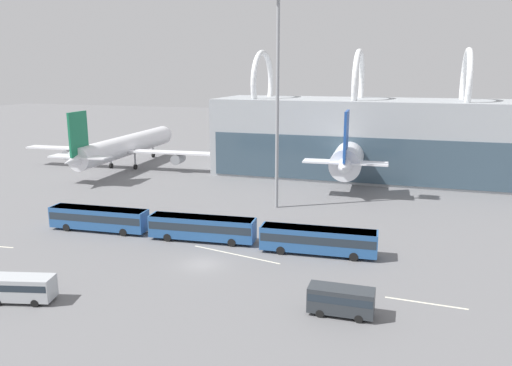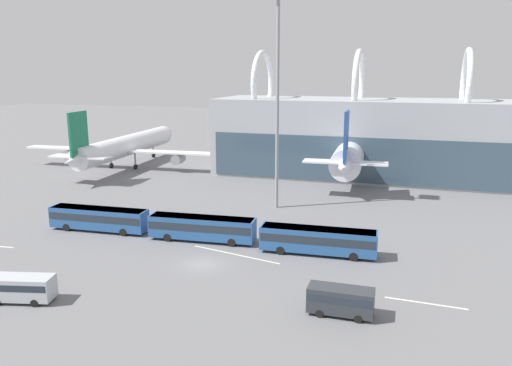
# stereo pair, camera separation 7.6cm
# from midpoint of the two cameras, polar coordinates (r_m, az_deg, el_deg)

# --- Properties ---
(ground_plane) EXTENTS (440.00, 440.00, 0.00)m
(ground_plane) POSITION_cam_midpoint_polar(r_m,az_deg,el_deg) (55.43, -6.09, -9.20)
(ground_plane) COLOR slate
(airliner_at_gate_near) EXTENTS (45.58, 43.96, 13.44)m
(airliner_at_gate_near) POSITION_cam_midpoint_polar(r_m,az_deg,el_deg) (110.83, -14.89, 4.05)
(airliner_at_gate_near) COLOR white
(airliner_at_gate_near) RESTS_ON ground_plane
(airliner_at_gate_far) EXTENTS (34.33, 37.32, 14.36)m
(airliner_at_gate_far) POSITION_cam_midpoint_polar(r_m,az_deg,el_deg) (97.00, 10.81, 3.42)
(airliner_at_gate_far) COLOR silver
(airliner_at_gate_far) RESTS_ON ground_plane
(shuttle_bus_0) EXTENTS (13.42, 3.33, 3.07)m
(shuttle_bus_0) POSITION_cam_midpoint_polar(r_m,az_deg,el_deg) (68.69, -17.50, -3.78)
(shuttle_bus_0) COLOR #285693
(shuttle_bus_0) RESTS_ON ground_plane
(shuttle_bus_1) EXTENTS (13.46, 3.62, 3.07)m
(shuttle_bus_1) POSITION_cam_midpoint_polar(r_m,az_deg,el_deg) (62.07, -6.16, -5.00)
(shuttle_bus_1) COLOR #285693
(shuttle_bus_1) RESTS_ON ground_plane
(shuttle_bus_2) EXTENTS (13.42, 3.35, 3.07)m
(shuttle_bus_2) POSITION_cam_midpoint_polar(r_m,az_deg,el_deg) (57.76, 7.14, -6.38)
(shuttle_bus_2) COLOR #285693
(shuttle_bus_2) RESTS_ON ground_plane
(service_van_foreground) EXTENTS (5.64, 2.23, 2.48)m
(service_van_foreground) POSITION_cam_midpoint_polar(r_m,az_deg,el_deg) (44.53, 9.69, -12.96)
(service_van_foreground) COLOR #2D3338
(service_van_foreground) RESTS_ON ground_plane
(service_van_crossing) EXTENTS (6.31, 3.50, 2.41)m
(service_van_crossing) POSITION_cam_midpoint_polar(r_m,az_deg,el_deg) (51.02, -25.29, -10.68)
(service_van_crossing) COLOR #B2B7BC
(service_van_crossing) RESTS_ON ground_plane
(floodlight_mast) EXTENTS (2.80, 2.80, 32.04)m
(floodlight_mast) POSITION_cam_midpoint_polar(r_m,az_deg,el_deg) (74.40, 2.54, 13.91)
(floodlight_mast) COLOR gray
(floodlight_mast) RESTS_ON ground_plane
(lane_stripe_0) EXTENTS (11.33, 2.73, 0.01)m
(lane_stripe_0) POSITION_cam_midpoint_polar(r_m,az_deg,el_deg) (57.90, -2.34, -8.15)
(lane_stripe_0) COLOR silver
(lane_stripe_0) RESTS_ON ground_plane
(lane_stripe_1) EXTENTS (7.22, 0.57, 0.01)m
(lane_stripe_1) POSITION_cam_midpoint_polar(r_m,az_deg,el_deg) (49.04, 18.85, -12.86)
(lane_stripe_1) COLOR silver
(lane_stripe_1) RESTS_ON ground_plane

